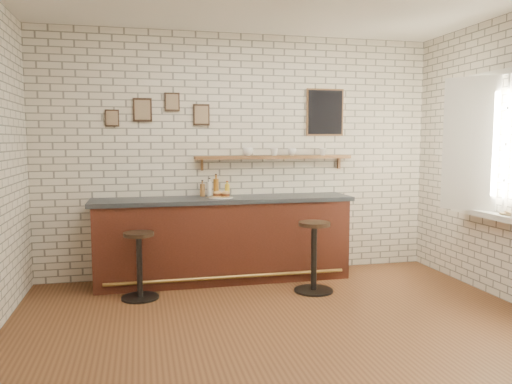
# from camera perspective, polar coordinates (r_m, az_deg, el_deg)

# --- Properties ---
(ground) EXTENTS (5.00, 5.00, 0.00)m
(ground) POSITION_cam_1_polar(r_m,az_deg,el_deg) (4.66, 3.40, -15.40)
(ground) COLOR brown
(ground) RESTS_ON ground
(bar_counter) EXTENTS (3.10, 0.65, 1.01)m
(bar_counter) POSITION_cam_1_polar(r_m,az_deg,el_deg) (6.05, -3.69, -5.37)
(bar_counter) COLOR #441B12
(bar_counter) RESTS_ON ground
(sandwich_plate) EXTENTS (0.28, 0.28, 0.01)m
(sandwich_plate) POSITION_cam_1_polar(r_m,az_deg,el_deg) (5.93, -4.05, -0.63)
(sandwich_plate) COLOR white
(sandwich_plate) RESTS_ON bar_counter
(ciabatta_sandwich) EXTENTS (0.22, 0.16, 0.07)m
(ciabatta_sandwich) POSITION_cam_1_polar(r_m,az_deg,el_deg) (5.93, -3.97, -0.24)
(ciabatta_sandwich) COLOR tan
(ciabatta_sandwich) RESTS_ON sandwich_plate
(potato_chips) EXTENTS (0.26, 0.17, 0.00)m
(potato_chips) POSITION_cam_1_polar(r_m,az_deg,el_deg) (5.92, -4.27, -0.56)
(potato_chips) COLOR gold
(potato_chips) RESTS_ON sandwich_plate
(bitters_bottle_brown) EXTENTS (0.06, 0.06, 0.20)m
(bitters_bottle_brown) POSITION_cam_1_polar(r_m,az_deg,el_deg) (6.10, -6.14, 0.25)
(bitters_bottle_brown) COLOR brown
(bitters_bottle_brown) RESTS_ON bar_counter
(bitters_bottle_white) EXTENTS (0.06, 0.06, 0.22)m
(bitters_bottle_white) POSITION_cam_1_polar(r_m,az_deg,el_deg) (6.12, -5.32, 0.37)
(bitters_bottle_white) COLOR white
(bitters_bottle_white) RESTS_ON bar_counter
(bitters_bottle_amber) EXTENTS (0.07, 0.07, 0.27)m
(bitters_bottle_amber) POSITION_cam_1_polar(r_m,az_deg,el_deg) (6.12, -4.59, 0.57)
(bitters_bottle_amber) COLOR #905417
(bitters_bottle_amber) RESTS_ON bar_counter
(condiment_bottle_yellow) EXTENTS (0.06, 0.06, 0.19)m
(condiment_bottle_yellow) POSITION_cam_1_polar(r_m,az_deg,el_deg) (6.15, -3.31, 0.29)
(condiment_bottle_yellow) COLOR yellow
(condiment_bottle_yellow) RESTS_ON bar_counter
(bar_stool_left) EXTENTS (0.40, 0.40, 0.72)m
(bar_stool_left) POSITION_cam_1_polar(r_m,az_deg,el_deg) (5.51, -13.19, -7.93)
(bar_stool_left) COLOR black
(bar_stool_left) RESTS_ON ground
(bar_stool_right) EXTENTS (0.44, 0.44, 0.79)m
(bar_stool_right) POSITION_cam_1_polar(r_m,az_deg,el_deg) (5.65, 6.64, -7.09)
(bar_stool_right) COLOR black
(bar_stool_right) RESTS_ON ground
(wall_shelf) EXTENTS (2.00, 0.18, 0.18)m
(wall_shelf) POSITION_cam_1_polar(r_m,az_deg,el_deg) (6.28, 2.07, 3.98)
(wall_shelf) COLOR brown
(wall_shelf) RESTS_ON ground
(shelf_cup_a) EXTENTS (0.17, 0.17, 0.10)m
(shelf_cup_a) POSITION_cam_1_polar(r_m,az_deg,el_deg) (6.20, -0.93, 4.63)
(shelf_cup_a) COLOR white
(shelf_cup_a) RESTS_ON wall_shelf
(shelf_cup_b) EXTENTS (0.13, 0.13, 0.09)m
(shelf_cup_b) POSITION_cam_1_polar(r_m,az_deg,el_deg) (6.28, 2.09, 4.60)
(shelf_cup_b) COLOR white
(shelf_cup_b) RESTS_ON wall_shelf
(shelf_cup_c) EXTENTS (0.14, 0.14, 0.09)m
(shelf_cup_c) POSITION_cam_1_polar(r_m,az_deg,el_deg) (6.34, 4.15, 4.59)
(shelf_cup_c) COLOR white
(shelf_cup_c) RESTS_ON wall_shelf
(shelf_cup_d) EXTENTS (0.13, 0.13, 0.09)m
(shelf_cup_d) POSITION_cam_1_polar(r_m,az_deg,el_deg) (6.48, 7.65, 4.59)
(shelf_cup_d) COLOR white
(shelf_cup_d) RESTS_ON wall_shelf
(back_wall_decor) EXTENTS (2.96, 0.02, 0.56)m
(back_wall_decor) POSITION_cam_1_polar(r_m,az_deg,el_deg) (6.32, 0.36, 9.15)
(back_wall_decor) COLOR black
(back_wall_decor) RESTS_ON ground
(window_sill) EXTENTS (0.20, 1.35, 0.06)m
(window_sill) POSITION_cam_1_polar(r_m,az_deg,el_deg) (5.81, 25.92, -2.51)
(window_sill) COLOR white
(window_sill) RESTS_ON ground
(casement_window) EXTENTS (0.40, 1.30, 1.56)m
(casement_window) POSITION_cam_1_polar(r_m,az_deg,el_deg) (5.73, 25.93, 4.91)
(casement_window) COLOR white
(casement_window) RESTS_ON ground
(book_lower) EXTENTS (0.25, 0.28, 0.02)m
(book_lower) POSITION_cam_1_polar(r_m,az_deg,el_deg) (5.64, 27.05, -2.38)
(book_lower) COLOR tan
(book_lower) RESTS_ON window_sill
(book_upper) EXTENTS (0.22, 0.25, 0.02)m
(book_upper) POSITION_cam_1_polar(r_m,az_deg,el_deg) (5.66, 26.81, -2.14)
(book_upper) COLOR tan
(book_upper) RESTS_ON book_lower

